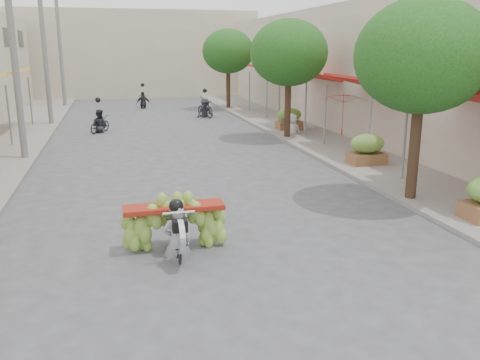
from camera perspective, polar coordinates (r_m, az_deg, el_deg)
name	(u,v)px	position (r m, az deg, el deg)	size (l,w,h in m)	color
ground	(257,291)	(8.78, 1.91, -12.39)	(120.00, 120.00, 0.00)	#535358
sidewalk_right	(312,133)	(24.63, 8.05, 5.26)	(4.00, 60.00, 0.12)	gray
shophouse_row_right	(422,70)	(25.78, 19.72, 11.56)	(9.77, 40.00, 6.00)	beige
far_building	(136,54)	(45.58, -11.64, 13.67)	(20.00, 6.00, 7.00)	beige
utility_pole_mid	(13,47)	(19.79, -24.13, 13.47)	(0.60, 0.24, 8.00)	slate
utility_pole_far	(44,47)	(28.70, -21.12, 13.72)	(0.60, 0.24, 8.00)	slate
utility_pole_back	(60,48)	(37.66, -19.55, 13.83)	(0.60, 0.24, 8.00)	slate
street_tree_near	(422,57)	(13.79, 19.80, 12.91)	(3.40, 3.40, 5.25)	#3A2719
street_tree_mid	(289,53)	(22.82, 5.51, 14.01)	(3.40, 3.40, 5.25)	#3A2719
street_tree_far	(228,51)	(34.37, -1.35, 14.23)	(3.40, 3.40, 5.25)	#3A2719
produce_crate_mid	(367,147)	(17.94, 14.09, 3.63)	(1.20, 0.88, 1.16)	brown
produce_crate_far	(289,117)	(25.18, 5.55, 7.04)	(1.20, 0.88, 1.16)	brown
banana_motorbike	(175,221)	(10.18, -7.27, -4.54)	(2.20, 1.79, 1.95)	black
market_umbrella	(344,93)	(19.39, 11.64, 9.60)	(1.80, 1.80, 1.60)	#AA2216
pedestrian	(292,113)	(24.06, 5.88, 7.45)	(0.91, 0.56, 1.82)	white
bg_motorbike_a	(99,117)	(25.69, -15.55, 6.87)	(1.22, 1.51, 1.95)	black
bg_motorbike_b	(205,103)	(30.35, -3.95, 8.58)	(1.18, 1.85, 1.95)	black
bg_motorbike_c	(143,96)	(35.70, -10.83, 9.23)	(1.00, 1.53, 1.95)	black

